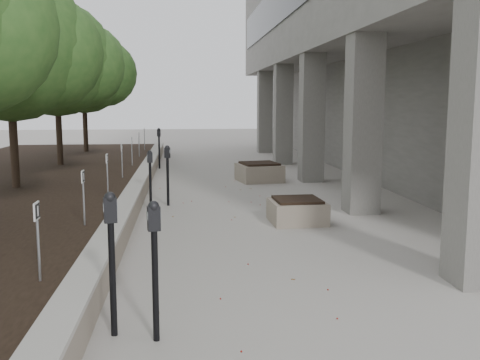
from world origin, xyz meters
TOP-DOWN VIEW (x-y plane):
  - ground at (0.00, 0.00)m, footprint 90.00×90.00m
  - retaining_wall at (-1.82, 9.00)m, footprint 0.39×26.00m
  - planting_bed at (-5.50, 9.00)m, footprint 7.00×26.00m
  - crabapple_tree_3 at (-4.80, 8.00)m, footprint 4.60×4.00m
  - crabapple_tree_4 at (-4.80, 13.00)m, footprint 4.60×4.00m
  - crabapple_tree_5 at (-4.80, 18.00)m, footprint 4.60×4.00m
  - parking_sign_2 at (-2.35, 0.50)m, footprint 0.04×0.22m
  - parking_sign_3 at (-2.35, 3.50)m, footprint 0.04×0.22m
  - parking_sign_4 at (-2.35, 6.50)m, footprint 0.04×0.22m
  - parking_sign_5 at (-2.35, 9.50)m, footprint 0.04×0.22m
  - parking_sign_6 at (-2.35, 12.50)m, footprint 0.04×0.22m
  - parking_sign_7 at (-2.35, 15.50)m, footprint 0.04×0.22m
  - parking_sign_8 at (-2.35, 18.50)m, footprint 0.04×0.22m
  - parking_meter_1 at (-0.94, -0.41)m, footprint 0.17×0.14m
  - parking_meter_2 at (-1.40, -0.23)m, footprint 0.18×0.14m
  - parking_meter_3 at (-1.02, 7.27)m, footprint 0.17×0.14m
  - parking_meter_4 at (-1.42, 6.88)m, footprint 0.16×0.13m
  - parking_meter_5 at (-1.55, 14.83)m, footprint 0.16×0.12m
  - planter_front at (1.73, 5.08)m, footprint 1.15×1.15m
  - planter_back at (1.77, 11.15)m, footprint 1.50×1.50m
  - berry_scatter at (-0.10, 5.00)m, footprint 3.30×14.10m

SIDE VIEW (x-z plane):
  - ground at x=0.00m, z-range 0.00..0.00m
  - berry_scatter at x=-0.10m, z-range 0.00..0.02m
  - planting_bed at x=-5.50m, z-range 0.00..0.40m
  - retaining_wall at x=-1.82m, z-range 0.00..0.50m
  - planter_front at x=1.73m, z-range 0.00..0.52m
  - planter_back at x=1.77m, z-range 0.00..0.60m
  - parking_meter_4 at x=-1.42m, z-range 0.00..1.40m
  - parking_meter_3 at x=-1.02m, z-range 0.00..1.48m
  - parking_meter_1 at x=-0.94m, z-range 0.00..1.51m
  - parking_meter_5 at x=-1.55m, z-range 0.00..1.54m
  - parking_meter_2 at x=-1.40m, z-range 0.00..1.59m
  - parking_sign_2 at x=-2.35m, z-range 0.40..1.36m
  - parking_sign_3 at x=-2.35m, z-range 0.40..1.36m
  - parking_sign_4 at x=-2.35m, z-range 0.40..1.36m
  - parking_sign_5 at x=-2.35m, z-range 0.40..1.36m
  - parking_sign_6 at x=-2.35m, z-range 0.40..1.36m
  - parking_sign_7 at x=-2.35m, z-range 0.40..1.36m
  - parking_sign_8 at x=-2.35m, z-range 0.40..1.36m
  - crabapple_tree_3 at x=-4.80m, z-range 0.40..5.84m
  - crabapple_tree_4 at x=-4.80m, z-range 0.40..5.84m
  - crabapple_tree_5 at x=-4.80m, z-range 0.40..5.84m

